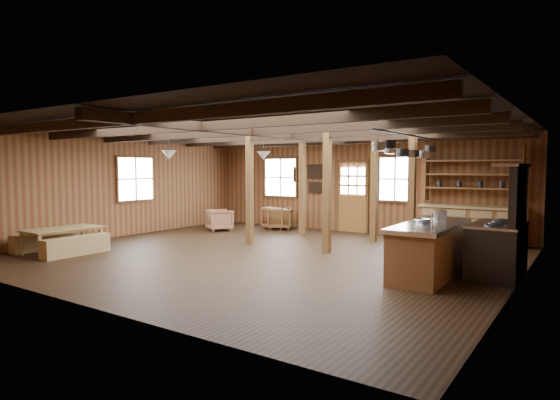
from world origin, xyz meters
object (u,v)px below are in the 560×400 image
at_px(commercial_range, 500,241).
at_px(armchair_a, 280,219).
at_px(armchair_c, 220,220).
at_px(dining_table, 64,240).
at_px(armchair_b, 277,218).
at_px(kitchen_island, 430,249).

relative_size(commercial_range, armchair_a, 2.74).
height_order(commercial_range, armchair_c, commercial_range).
height_order(dining_table, armchair_c, armchair_c).
bearing_deg(commercial_range, armchair_a, 155.22).
bearing_deg(armchair_b, kitchen_island, 138.67).
distance_m(commercial_range, armchair_c, 8.37).
bearing_deg(armchair_c, armchair_a, -104.96).
bearing_deg(dining_table, kitchen_island, -71.27).
distance_m(commercial_range, armchair_b, 7.64).
bearing_deg(kitchen_island, armchair_a, 146.29).
distance_m(kitchen_island, dining_table, 7.88).
xyz_separation_m(commercial_range, armchair_b, (-6.95, 3.17, -0.29)).
height_order(commercial_range, dining_table, commercial_range).
relative_size(armchair_a, armchair_c, 1.02).
xyz_separation_m(kitchen_island, dining_table, (-7.50, -2.40, -0.20)).
bearing_deg(kitchen_island, armchair_c, 160.42).
bearing_deg(armchair_a, dining_table, 46.42).
relative_size(commercial_range, armchair_c, 2.79).
relative_size(kitchen_island, dining_table, 1.56).
height_order(kitchen_island, armchair_b, kitchen_island).
height_order(kitchen_island, armchair_a, kitchen_island).
xyz_separation_m(commercial_range, armchair_c, (-8.16, 1.83, -0.32)).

